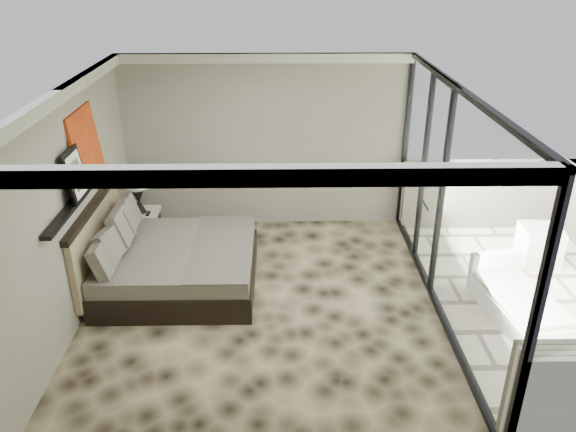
{
  "coord_description": "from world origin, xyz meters",
  "views": [
    {
      "loc": [
        0.22,
        -6.13,
        4.14
      ],
      "look_at": [
        0.33,
        0.4,
        1.08
      ],
      "focal_mm": 35.0,
      "sensor_mm": 36.0,
      "label": 1
    }
  ],
  "objects_px": {
    "nightstand": "(144,227)",
    "table_lamp": "(137,187)",
    "ottoman": "(539,244)",
    "lounger": "(517,302)",
    "bed": "(171,262)"
  },
  "relations": [
    {
      "from": "bed",
      "to": "lounger",
      "type": "xyz_separation_m",
      "value": [
        4.46,
        -0.8,
        -0.17
      ]
    },
    {
      "from": "bed",
      "to": "table_lamp",
      "type": "height_order",
      "value": "table_lamp"
    },
    {
      "from": "nightstand",
      "to": "table_lamp",
      "type": "height_order",
      "value": "table_lamp"
    },
    {
      "from": "bed",
      "to": "table_lamp",
      "type": "relative_size",
      "value": 3.23
    },
    {
      "from": "bed",
      "to": "nightstand",
      "type": "distance_m",
      "value": 1.43
    },
    {
      "from": "lounger",
      "to": "nightstand",
      "type": "bearing_deg",
      "value": 149.34
    },
    {
      "from": "lounger",
      "to": "ottoman",
      "type": "bearing_deg",
      "value": 49.78
    },
    {
      "from": "bed",
      "to": "lounger",
      "type": "relative_size",
      "value": 1.39
    },
    {
      "from": "lounger",
      "to": "bed",
      "type": "bearing_deg",
      "value": 161.25
    },
    {
      "from": "bed",
      "to": "ottoman",
      "type": "distance_m",
      "value": 5.33
    },
    {
      "from": "ottoman",
      "to": "lounger",
      "type": "height_order",
      "value": "lounger"
    },
    {
      "from": "table_lamp",
      "to": "ottoman",
      "type": "distance_m",
      "value": 6.05
    },
    {
      "from": "table_lamp",
      "to": "ottoman",
      "type": "bearing_deg",
      "value": -6.62
    },
    {
      "from": "nightstand",
      "to": "table_lamp",
      "type": "distance_m",
      "value": 0.69
    },
    {
      "from": "ottoman",
      "to": "lounger",
      "type": "relative_size",
      "value": 0.36
    }
  ]
}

